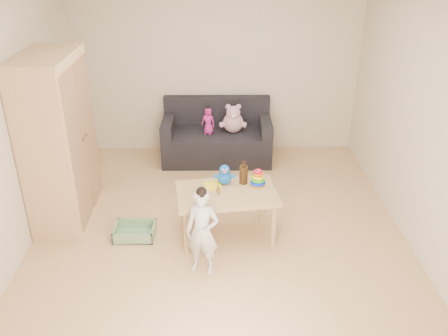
{
  "coord_description": "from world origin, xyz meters",
  "views": [
    {
      "loc": [
        -0.03,
        -4.38,
        2.97
      ],
      "look_at": [
        0.05,
        0.25,
        0.65
      ],
      "focal_mm": 38.0,
      "sensor_mm": 36.0,
      "label": 1
    }
  ],
  "objects_px": {
    "wardrobe": "(59,142)",
    "play_table": "(227,214)",
    "toddler": "(202,232)",
    "sofa": "(217,145)"
  },
  "relations": [
    {
      "from": "toddler",
      "to": "play_table",
      "type": "bearing_deg",
      "value": 86.3
    },
    {
      "from": "wardrobe",
      "to": "play_table",
      "type": "bearing_deg",
      "value": -13.03
    },
    {
      "from": "wardrobe",
      "to": "play_table",
      "type": "height_order",
      "value": "wardrobe"
    },
    {
      "from": "sofa",
      "to": "play_table",
      "type": "bearing_deg",
      "value": -86.48
    },
    {
      "from": "wardrobe",
      "to": "toddler",
      "type": "distance_m",
      "value": 1.92
    },
    {
      "from": "sofa",
      "to": "toddler",
      "type": "xyz_separation_m",
      "value": [
        -0.15,
        -2.51,
        0.22
      ]
    },
    {
      "from": "wardrobe",
      "to": "toddler",
      "type": "height_order",
      "value": "wardrobe"
    },
    {
      "from": "wardrobe",
      "to": "play_table",
      "type": "relative_size",
      "value": 1.83
    },
    {
      "from": "toddler",
      "to": "wardrobe",
      "type": "bearing_deg",
      "value": 166.54
    },
    {
      "from": "wardrobe",
      "to": "play_table",
      "type": "xyz_separation_m",
      "value": [
        1.8,
        -0.42,
        -0.67
      ]
    }
  ]
}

